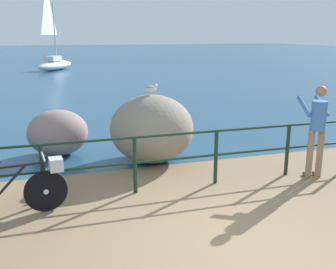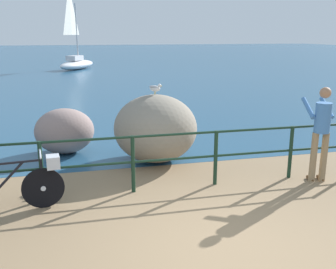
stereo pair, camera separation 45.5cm
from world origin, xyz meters
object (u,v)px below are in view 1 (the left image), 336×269
(bicycle, at_px, (20,187))
(breakwater_boulder_left, at_px, (58,133))
(person_at_railing, at_px, (317,128))
(sailboat, at_px, (55,61))
(breakwater_boulder_main, at_px, (152,129))
(seagull, at_px, (151,88))

(bicycle, distance_m, breakwater_boulder_left, 3.05)
(person_at_railing, height_order, breakwater_boulder_left, person_at_railing)
(person_at_railing, bearing_deg, sailboat, 18.09)
(person_at_railing, relative_size, sailboat, 0.29)
(person_at_railing, distance_m, breakwater_boulder_main, 3.31)
(seagull, xyz_separation_m, sailboat, (-1.53, 22.93, -0.88))
(bicycle, bearing_deg, sailboat, 81.41)
(breakwater_boulder_main, height_order, breakwater_boulder_left, breakwater_boulder_main)
(bicycle, bearing_deg, breakwater_boulder_main, 30.84)
(person_at_railing, relative_size, breakwater_boulder_main, 0.98)
(person_at_railing, height_order, seagull, person_at_railing)
(sailboat, bearing_deg, seagull, -145.74)
(person_at_railing, xyz_separation_m, breakwater_boulder_main, (-2.71, 1.88, -0.27))
(person_at_railing, xyz_separation_m, seagull, (-2.69, 1.96, 0.60))
(bicycle, relative_size, seagull, 5.74)
(breakwater_boulder_left, bearing_deg, sailboat, 88.93)
(breakwater_boulder_left, bearing_deg, breakwater_boulder_main, -28.37)
(bicycle, xyz_separation_m, sailboat, (1.05, 24.95, 0.24))
(bicycle, xyz_separation_m, person_at_railing, (5.28, 0.06, 0.53))
(person_at_railing, height_order, breakwater_boulder_main, person_at_railing)
(breakwater_boulder_main, relative_size, breakwater_boulder_left, 1.35)
(breakwater_boulder_left, distance_m, sailboat, 21.97)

